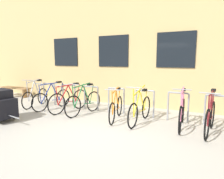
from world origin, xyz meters
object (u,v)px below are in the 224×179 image
(bicycle_maroon, at_px, (210,117))
(bicycle_red, at_px, (69,100))
(bicycle_yellow, at_px, (140,109))
(bike_trailer, at_px, (0,105))
(bicycle_blue, at_px, (52,99))
(bicycle_pink, at_px, (182,113))
(bicycle_silver, at_px, (36,97))
(backpack, at_px, (3,97))
(bicycle_orange, at_px, (116,108))
(bicycle_green, at_px, (84,102))
(wooden_bench, at_px, (16,89))

(bicycle_maroon, bearing_deg, bicycle_red, 178.52)
(bicycle_yellow, relative_size, bike_trailer, 1.19)
(bicycle_blue, height_order, bike_trailer, bicycle_blue)
(bike_trailer, bearing_deg, bicycle_maroon, 16.96)
(bicycle_yellow, height_order, bicycle_blue, bicycle_yellow)
(bicycle_pink, height_order, bicycle_silver, bicycle_pink)
(bicycle_blue, distance_m, backpack, 2.58)
(bicycle_pink, bearing_deg, bicycle_blue, -179.57)
(bicycle_orange, relative_size, bike_trailer, 1.07)
(bicycle_green, bearing_deg, bicycle_pink, 1.99)
(bicycle_yellow, height_order, bicycle_silver, bicycle_yellow)
(bicycle_green, bearing_deg, bicycle_yellow, -0.59)
(bicycle_maroon, xyz_separation_m, wooden_bench, (-8.65, 1.24, -0.07))
(bicycle_orange, bearing_deg, backpack, -179.99)
(bicycle_blue, xyz_separation_m, bicycle_silver, (-0.86, 0.01, 0.00))
(bicycle_maroon, xyz_separation_m, bike_trailer, (-5.54, -1.69, 0.08))
(bicycle_pink, relative_size, bicycle_red, 0.97)
(backpack, bearing_deg, bicycle_yellow, -18.06)
(bicycle_green, xyz_separation_m, backpack, (-4.03, -0.07, -0.17))
(bicycle_orange, relative_size, bicycle_pink, 0.92)
(bicycle_silver, height_order, bike_trailer, bicycle_silver)
(bike_trailer, xyz_separation_m, wooden_bench, (-3.11, 2.93, -0.15))
(bicycle_orange, bearing_deg, bicycle_maroon, 0.53)
(bicycle_maroon, bearing_deg, bicycle_silver, 178.79)
(bicycle_green, bearing_deg, bicycle_orange, -3.33)
(bicycle_pink, height_order, bicycle_red, bicycle_pink)
(bicycle_orange, relative_size, backpack, 3.61)
(wooden_bench, distance_m, backpack, 1.52)
(bike_trailer, distance_m, backpack, 2.82)
(bicycle_silver, bearing_deg, bicycle_orange, -2.46)
(bicycle_maroon, height_order, bicycle_silver, bicycle_silver)
(bicycle_yellow, distance_m, bicycle_blue, 3.42)
(bicycle_blue, xyz_separation_m, bicycle_red, (0.78, -0.01, 0.01))
(bike_trailer, relative_size, wooden_bench, 0.86)
(bicycle_silver, relative_size, bicycle_red, 0.89)
(bicycle_blue, height_order, bicycle_red, bicycle_blue)
(bicycle_blue, relative_size, bicycle_maroon, 1.01)
(wooden_bench, height_order, backpack, wooden_bench)
(bicycle_yellow, relative_size, bicycle_orange, 1.11)
(bicycle_maroon, bearing_deg, bicycle_green, 179.28)
(bike_trailer, bearing_deg, bicycle_pink, 20.80)
(bicycle_green, bearing_deg, bicycle_silver, 178.00)
(bicycle_red, xyz_separation_m, bike_trailer, (-1.09, -1.80, 0.09))
(bike_trailer, distance_m, wooden_bench, 4.27)
(bicycle_orange, xyz_separation_m, bicycle_red, (-1.90, 0.14, 0.03))
(bicycle_yellow, height_order, bicycle_green, bicycle_yellow)
(wooden_bench, bearing_deg, bicycle_pink, -7.74)
(bicycle_yellow, xyz_separation_m, bicycle_blue, (-3.42, 0.09, -0.01))
(bicycle_maroon, relative_size, bicycle_silver, 1.07)
(bike_trailer, bearing_deg, wooden_bench, 136.74)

